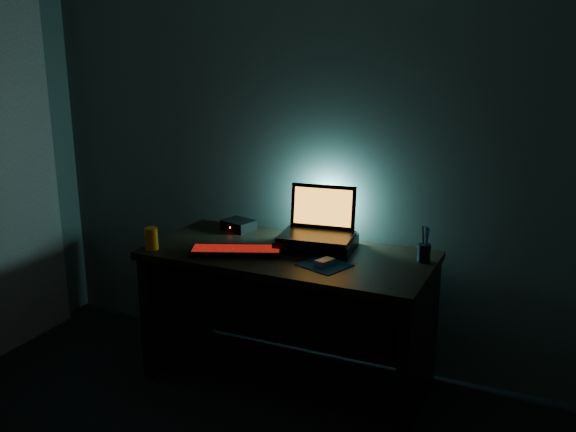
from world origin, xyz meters
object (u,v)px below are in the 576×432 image
object	(u,v)px
juice_glass	(152,239)
laptop	(319,224)
mouse	(325,262)
router	(239,225)
keyboard	(236,251)
pen_cup	(424,253)

from	to	relation	value
juice_glass	laptop	bearing A→B (deg)	28.48
laptop	mouse	xyz separation A→B (m)	(0.14, -0.28, -0.10)
mouse	laptop	bearing A→B (deg)	136.66
mouse	router	bearing A→B (deg)	171.77
keyboard	juice_glass	xyz separation A→B (m)	(-0.44, -0.13, 0.04)
mouse	router	world-z (taller)	router
laptop	keyboard	size ratio (longest dim) A/B	0.82
pen_cup	router	world-z (taller)	pen_cup
keyboard	pen_cup	world-z (taller)	pen_cup
pen_cup	router	xyz separation A→B (m)	(-1.11, 0.10, -0.02)
laptop	pen_cup	world-z (taller)	laptop
keyboard	pen_cup	bearing A→B (deg)	-5.76
keyboard	juice_glass	world-z (taller)	juice_glass
laptop	router	size ratio (longest dim) A/B	2.01
laptop	router	bearing A→B (deg)	164.61
laptop	juice_glass	bearing A→B (deg)	-158.44
laptop	pen_cup	distance (m)	0.58
laptop	mouse	size ratio (longest dim) A/B	4.41
laptop	juice_glass	xyz separation A→B (m)	(-0.78, -0.43, -0.06)
pen_cup	mouse	bearing A→B (deg)	-149.28
juice_glass	mouse	bearing A→B (deg)	8.92
keyboard	router	xyz separation A→B (m)	(-0.19, 0.38, 0.01)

